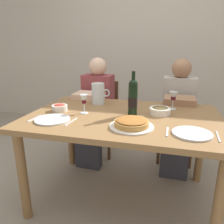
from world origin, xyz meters
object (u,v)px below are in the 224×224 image
(dining_table, at_px, (123,126))
(diner_left, at_px, (95,108))
(water_pitcher, at_px, (98,95))
(chair_left, at_px, (102,112))
(baked_tart, at_px, (132,123))
(wine_glass_left_diner, at_px, (84,100))
(wine_glass_right_diner, at_px, (173,97))
(olive_bowl, at_px, (160,110))
(salad_bowl, at_px, (60,107))
(wine_bottle, at_px, (133,97))
(dinner_plate_right_setting, at_px, (52,120))
(chair_right, at_px, (177,117))
(dinner_plate_left_setting, at_px, (192,133))
(diner_right, at_px, (178,113))

(dining_table, xyz_separation_m, diner_left, (-0.45, 0.63, -0.05))
(water_pitcher, height_order, chair_left, water_pitcher)
(dining_table, bearing_deg, baked_tart, -66.75)
(wine_glass_left_diner, relative_size, chair_left, 0.18)
(water_pitcher, bearing_deg, dining_table, -43.70)
(dining_table, bearing_deg, water_pitcher, 136.30)
(water_pitcher, xyz_separation_m, wine_glass_right_diner, (0.68, -0.02, 0.02))
(olive_bowl, bearing_deg, wine_glass_left_diner, -167.98)
(chair_left, bearing_deg, salad_bowl, 85.52)
(wine_bottle, height_order, diner_left, diner_left)
(dining_table, xyz_separation_m, salad_bowl, (-0.55, -0.02, 0.12))
(wine_bottle, distance_m, dinner_plate_right_setting, 0.63)
(chair_right, bearing_deg, baked_tart, 74.68)
(salad_bowl, height_order, wine_glass_right_diner, wine_glass_right_diner)
(olive_bowl, distance_m, diner_left, 0.92)
(dinner_plate_left_setting, bearing_deg, diner_right, 92.76)
(wine_glass_right_diner, height_order, chair_left, wine_glass_right_diner)
(dinner_plate_left_setting, bearing_deg, dinner_plate_right_setting, 178.67)
(wine_glass_left_diner, xyz_separation_m, chair_left, (-0.13, 0.89, -0.37))
(water_pitcher, relative_size, baked_tart, 0.65)
(water_pitcher, distance_m, diner_right, 0.87)
(salad_bowl, xyz_separation_m, dinner_plate_left_setting, (1.04, -0.26, -0.02))
(wine_glass_right_diner, distance_m, diner_left, 0.94)
(dinner_plate_left_setting, bearing_deg, dining_table, 150.82)
(diner_left, bearing_deg, wine_glass_right_diner, 158.73)
(dining_table, relative_size, dinner_plate_left_setting, 6.11)
(dining_table, height_order, baked_tart, baked_tart)
(wine_glass_right_diner, xyz_separation_m, dinner_plate_left_setting, (0.11, -0.55, -0.10))
(dinner_plate_right_setting, xyz_separation_m, chair_right, (0.94, 1.15, -0.27))
(baked_tart, relative_size, olive_bowl, 1.78)
(wine_bottle, bearing_deg, chair_left, 121.54)
(olive_bowl, bearing_deg, wine_bottle, -160.66)
(dinner_plate_left_setting, relative_size, diner_right, 0.21)
(dining_table, distance_m, water_pitcher, 0.45)
(chair_right, bearing_deg, dining_table, 64.79)
(chair_left, height_order, diner_left, diner_left)
(water_pitcher, xyz_separation_m, dinner_plate_right_setting, (-0.18, -0.54, -0.08))
(dinner_plate_right_setting, height_order, diner_left, diner_left)
(olive_bowl, distance_m, wine_glass_right_diner, 0.22)
(olive_bowl, bearing_deg, wine_glass_right_diner, 60.18)
(chair_right, bearing_deg, wine_glass_right_diner, 84.72)
(wine_bottle, distance_m, chair_right, 1.03)
(dining_table, relative_size, baked_tart, 4.97)
(salad_bowl, height_order, chair_left, chair_left)
(dining_table, xyz_separation_m, dinner_plate_left_setting, (0.49, -0.27, 0.10))
(wine_glass_left_diner, bearing_deg, diner_right, 41.90)
(water_pitcher, height_order, wine_glass_left_diner, water_pitcher)
(wine_bottle, xyz_separation_m, diner_right, (0.38, 0.63, -0.29))
(baked_tart, distance_m, dinner_plate_right_setting, 0.59)
(water_pitcher, xyz_separation_m, diner_right, (0.75, 0.37, -0.23))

